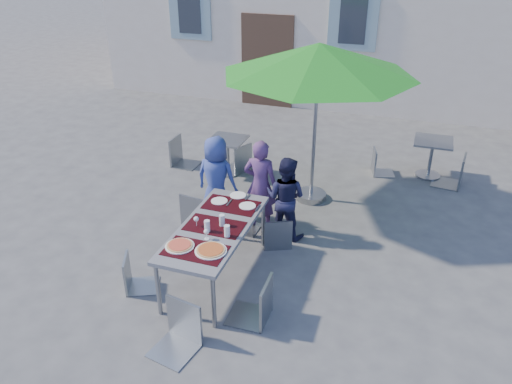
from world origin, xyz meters
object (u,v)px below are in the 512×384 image
at_px(chair_5, 176,302).
at_px(bg_chair_r_0, 239,141).
at_px(pizza_near_right, 211,250).
at_px(child_0, 216,178).
at_px(cafe_table_1, 432,153).
at_px(child_2, 286,198).
at_px(chair_4, 257,277).
at_px(chair_1, 242,200).
at_px(dining_table, 215,230).
at_px(patio_umbrella, 319,60).
at_px(bg_chair_r_1, 459,152).
at_px(chair_3, 132,255).
at_px(pizza_near_left, 180,245).
at_px(bg_chair_l_0, 179,135).
at_px(chair_2, 278,215).
at_px(child_1, 260,185).
at_px(cafe_table_0, 228,151).
at_px(chair_0, 197,190).
at_px(bg_chair_l_1, 381,148).

xyz_separation_m(chair_5, bg_chair_r_0, (-0.93, 4.28, -0.00)).
bearing_deg(pizza_near_right, chair_5, -96.06).
relative_size(child_0, cafe_table_1, 1.89).
height_order(child_2, bg_chair_r_0, child_2).
distance_m(chair_4, cafe_table_1, 4.84).
bearing_deg(cafe_table_1, chair_1, -131.57).
relative_size(pizza_near_right, chair_5, 0.37).
distance_m(pizza_near_right, chair_4, 0.61).
height_order(dining_table, bg_chair_r_0, bg_chair_r_0).
xyz_separation_m(chair_4, cafe_table_1, (1.71, 4.53, -0.14)).
xyz_separation_m(dining_table, child_2, (0.55, 1.24, -0.09)).
height_order(patio_umbrella, bg_chair_r_1, patio_umbrella).
bearing_deg(chair_5, chair_3, 143.67).
bearing_deg(pizza_near_right, child_0, 111.26).
bearing_deg(pizza_near_left, bg_chair_r_0, 100.10).
distance_m(child_0, cafe_table_1, 3.96).
bearing_deg(patio_umbrella, pizza_near_left, -106.07).
bearing_deg(dining_table, bg_chair_l_0, 123.68).
xyz_separation_m(pizza_near_right, child_0, (-0.74, 1.91, -0.11)).
height_order(chair_5, patio_umbrella, patio_umbrella).
bearing_deg(chair_2, bg_chair_r_0, 122.72).
distance_m(pizza_near_right, bg_chair_r_1, 5.01).
bearing_deg(chair_4, child_1, 107.52).
height_order(child_0, child_1, child_1).
xyz_separation_m(cafe_table_0, cafe_table_1, (3.46, 1.04, 0.03)).
relative_size(cafe_table_0, cafe_table_1, 0.96).
distance_m(pizza_near_left, chair_2, 1.64).
relative_size(patio_umbrella, cafe_table_1, 4.21).
height_order(chair_0, chair_1, chair_0).
height_order(child_0, chair_2, child_0).
height_order(chair_3, chair_4, chair_4).
distance_m(child_1, cafe_table_0, 1.94).
bearing_deg(chair_0, bg_chair_l_0, 122.80).
height_order(chair_0, chair_5, chair_0).
bearing_deg(bg_chair_r_0, bg_chair_l_0, -175.93).
relative_size(child_2, chair_4, 1.21).
relative_size(chair_5, patio_umbrella, 0.34).
bearing_deg(cafe_table_0, chair_4, -63.41).
distance_m(pizza_near_left, chair_4, 0.97).
bearing_deg(chair_3, dining_table, 31.88).
distance_m(dining_table, pizza_near_right, 0.55).
height_order(bg_chair_l_0, bg_chair_l_1, bg_chair_l_0).
relative_size(patio_umbrella, bg_chair_l_1, 3.37).
xyz_separation_m(child_0, child_2, (1.12, -0.16, -0.05)).
bearing_deg(chair_0, pizza_near_left, -71.63).
distance_m(chair_4, bg_chair_r_0, 3.97).
xyz_separation_m(pizza_near_left, bg_chair_r_1, (3.08, 4.25, -0.15)).
bearing_deg(chair_0, cafe_table_1, 42.71).
bearing_deg(pizza_near_left, dining_table, 69.77).
bearing_deg(patio_umbrella, dining_table, -105.12).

